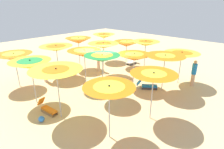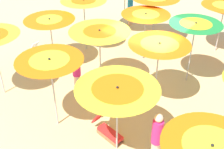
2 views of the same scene
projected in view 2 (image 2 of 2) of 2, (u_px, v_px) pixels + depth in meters
The scene contains 17 objects.
ground at pixel (145, 82), 11.79m from camera, with size 39.65×39.65×0.04m, color #D1B57F.
beach_umbrella_1 at pixel (50, 66), 8.50m from camera, with size 2.00×2.00×2.53m.
beach_umbrella_2 at pixel (117, 94), 7.70m from camera, with size 2.28×2.28×2.31m.
beach_umbrella_4 at pixel (50, 24), 11.84m from camera, with size 2.08×2.08×2.18m.
beach_umbrella_5 at pixel (100, 35), 10.33m from camera, with size 2.20×2.20×2.43m.
beach_umbrella_6 at pixel (159, 49), 9.61m from camera, with size 2.07×2.07×2.40m.
beach_umbrella_8 at pixel (84, 4), 12.85m from camera, with size 2.04×2.04×2.47m.
beach_umbrella_9 at pixel (145, 19), 12.27m from camera, with size 2.07×2.07×2.20m.
beach_umbrella_10 at pixel (195, 28), 10.61m from camera, with size 1.94×1.94×2.54m.
beach_umbrella_13 at pixel (155, 1), 13.62m from camera, with size 2.27×2.27×2.31m.
beach_umbrella_14 at pixel (224, 10), 12.82m from camera, with size 2.04×2.04×2.31m.
lounger_0 at pixel (42, 54), 13.24m from camera, with size 0.41×1.26×0.69m.
lounger_2 at pixel (108, 131), 9.15m from camera, with size 0.50×1.22×0.69m.
lounger_3 at pixel (148, 45), 13.97m from camera, with size 1.22×1.04×0.68m.
beachgoer_0 at pixel (77, 72), 10.59m from camera, with size 0.30×0.30×1.81m.
beachgoer_1 at pixel (156, 139), 7.86m from camera, with size 0.30×0.30×1.81m.
beachgoer_2 at pixel (130, 9), 16.04m from camera, with size 0.30×0.30×1.70m.
Camera 2 is at (8.44, 4.91, 6.74)m, focal length 46.90 mm.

